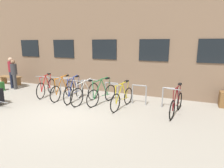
{
  "coord_description": "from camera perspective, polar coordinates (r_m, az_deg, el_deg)",
  "views": [
    {
      "loc": [
        3.99,
        -5.19,
        2.43
      ],
      "look_at": [
        1.09,
        1.6,
        0.8
      ],
      "focal_mm": 30.1,
      "sensor_mm": 36.0,
      "label": 1
    }
  ],
  "objects": [
    {
      "name": "person_browsing",
      "position": [
        11.24,
        -27.61,
        3.16
      ],
      "size": [
        0.32,
        0.32,
        1.56
      ],
      "color": "#3F3F42",
      "rests_on": "ground"
    },
    {
      "name": "bicycle_red",
      "position": [
        9.29,
        -19.31,
        -0.95
      ],
      "size": [
        0.55,
        1.69,
        1.02
      ],
      "color": "black",
      "rests_on": "ground"
    },
    {
      "name": "wooden_bench",
      "position": [
        12.55,
        -28.47,
        1.42
      ],
      "size": [
        1.45,
        0.4,
        0.51
      ],
      "color": "olive",
      "rests_on": "ground"
    },
    {
      "name": "storefront_building",
      "position": [
        12.36,
        4.41,
        14.86
      ],
      "size": [
        28.0,
        6.64,
        5.93
      ],
      "color": "#7A604C",
      "rests_on": "ground"
    },
    {
      "name": "backpack",
      "position": [
        11.3,
        -30.4,
        -0.59
      ],
      "size": [
        0.34,
        0.31,
        0.44
      ],
      "primitive_type": "cube",
      "rotation": [
        0.0,
        0.0,
        -0.49
      ],
      "color": "#1E4C1E",
      "rests_on": "ground"
    },
    {
      "name": "ground_plane",
      "position": [
        6.98,
        -13.65,
        -8.3
      ],
      "size": [
        42.0,
        42.0,
        0.0
      ],
      "primitive_type": "plane",
      "color": "#9E998E"
    },
    {
      "name": "bicycle_orange",
      "position": [
        8.57,
        -14.69,
        -1.76
      ],
      "size": [
        0.44,
        1.77,
        1.07
      ],
      "color": "black",
      "rests_on": "ground"
    },
    {
      "name": "bicycle_maroon",
      "position": [
        6.86,
        18.94,
        -5.65
      ],
      "size": [
        0.44,
        1.75,
        1.05
      ],
      "color": "black",
      "rests_on": "ground"
    },
    {
      "name": "bike_rack",
      "position": [
        8.2,
        -3.98,
        -1.28
      ],
      "size": [
        6.61,
        0.05,
        0.8
      ],
      "color": "gray",
      "rests_on": "ground"
    },
    {
      "name": "bicycle_blue",
      "position": [
        8.16,
        -11.42,
        -2.18
      ],
      "size": [
        0.44,
        1.8,
        1.11
      ],
      "color": "black",
      "rests_on": "ground"
    },
    {
      "name": "person_by_bench",
      "position": [
        11.54,
        -28.17,
        3.65
      ],
      "size": [
        0.32,
        0.35,
        1.67
      ],
      "color": "#1E2338",
      "rests_on": "ground"
    },
    {
      "name": "bicycle_white",
      "position": [
        7.76,
        -8.02,
        -2.87
      ],
      "size": [
        0.44,
        1.8,
        1.04
      ],
      "color": "black",
      "rests_on": "ground"
    },
    {
      "name": "bicycle_green",
      "position": [
        7.62,
        -3.06,
        -3.1
      ],
      "size": [
        0.57,
        1.74,
        1.1
      ],
      "color": "black",
      "rests_on": "ground"
    },
    {
      "name": "bicycle_yellow",
      "position": [
        7.13,
        3.13,
        -4.25
      ],
      "size": [
        0.44,
        1.74,
        1.02
      ],
      "color": "black",
      "rests_on": "ground"
    }
  ]
}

